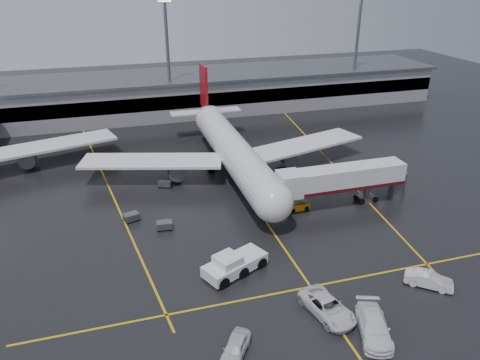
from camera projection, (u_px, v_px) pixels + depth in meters
name	position (u px, v px, depth m)	size (l,w,h in m)	color
ground	(249.00, 197.00, 68.40)	(220.00, 220.00, 0.00)	black
apron_line_centre	(249.00, 197.00, 68.39)	(0.25, 90.00, 0.02)	gold
apron_line_stop	(311.00, 287.00, 49.27)	(60.00, 0.25, 0.02)	gold
apron_line_left	(108.00, 186.00, 71.94)	(0.25, 70.00, 0.02)	gold
apron_line_right	(329.00, 160.00, 81.72)	(0.25, 70.00, 0.02)	gold
terminal	(188.00, 92.00, 108.25)	(122.00, 19.00, 8.60)	gray
light_mast_mid	(168.00, 53.00, 97.52)	(3.00, 1.20, 25.45)	#595B60
light_mast_right	(357.00, 44.00, 109.10)	(3.00, 1.20, 25.45)	#595B60
main_airliner	(231.00, 148.00, 75.05)	(48.80, 45.60, 14.10)	silver
jet_bridge	(343.00, 180.00, 64.58)	(19.90, 3.40, 6.05)	silver
pushback_tractor	(234.00, 265.00, 51.14)	(8.02, 5.82, 2.66)	silver
belt_loader	(298.00, 206.00, 64.82)	(3.31, 1.76, 2.02)	orange
service_van_a	(327.00, 307.00, 45.00)	(3.01, 6.52, 1.81)	silver
service_van_b	(374.00, 326.00, 42.54)	(2.66, 6.54, 1.90)	white
service_van_c	(429.00, 280.00, 49.05)	(1.73, 4.97, 1.64)	silver
service_van_d	(235.00, 348.00, 40.31)	(1.87, 4.65, 1.59)	silver
baggage_cart_a	(165.00, 225.00, 59.84)	(2.13, 1.51, 1.12)	#595B60
baggage_cart_b	(131.00, 217.00, 61.81)	(2.31, 1.88, 1.12)	#595B60
baggage_cart_c	(165.00, 183.00, 71.41)	(2.35, 1.98, 1.12)	#595B60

